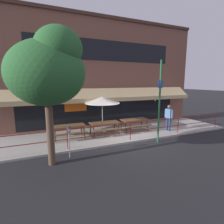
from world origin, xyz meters
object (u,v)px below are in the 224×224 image
at_px(picnic_table_right, 134,122).
at_px(pedestrian_walking, 169,116).
at_px(picnic_table_left, 69,128).
at_px(street_tree_curbside, 49,69).
at_px(parking_meter_near, 69,132).
at_px(picnic_table_centre, 105,125).
at_px(street_sign_pole, 160,102).
at_px(patio_umbrella_centre, 102,100).

xyz_separation_m(picnic_table_right, pedestrian_walking, (2.04, -0.92, 0.35)).
height_order(picnic_table_left, street_tree_curbside, street_tree_curbside).
bearing_deg(picnic_table_right, pedestrian_walking, -24.21).
bearing_deg(parking_meter_near, pedestrian_walking, 12.21).
bearing_deg(picnic_table_centre, street_sign_pole, -44.01).
bearing_deg(picnic_table_left, pedestrian_walking, -8.40).
relative_size(picnic_table_left, patio_umbrella_centre, 0.76).
height_order(picnic_table_centre, street_sign_pole, street_sign_pole).
height_order(pedestrian_walking, street_sign_pole, street_sign_pole).
bearing_deg(street_sign_pole, pedestrian_walking, 35.97).
relative_size(picnic_table_right, street_tree_curbside, 0.34).
bearing_deg(street_tree_curbside, parking_meter_near, 31.61).
distance_m(picnic_table_centre, parking_meter_near, 3.44).
bearing_deg(parking_meter_near, street_tree_curbside, -148.39).
bearing_deg(patio_umbrella_centre, pedestrian_walking, -16.42).
distance_m(picnic_table_centre, street_sign_pole, 3.54).
height_order(picnic_table_right, patio_umbrella_centre, patio_umbrella_centre).
bearing_deg(street_sign_pole, patio_umbrella_centre, 131.31).
distance_m(patio_umbrella_centre, street_tree_curbside, 4.74).
distance_m(picnic_table_left, street_sign_pole, 5.22).
distance_m(parking_meter_near, street_sign_pole, 4.94).
relative_size(picnic_table_centre, street_sign_pole, 0.41).
xyz_separation_m(picnic_table_left, parking_meter_near, (-0.39, -2.38, 0.44)).
height_order(parking_meter_near, street_tree_curbside, street_tree_curbside).
relative_size(picnic_table_right, pedestrian_walking, 1.05).
bearing_deg(patio_umbrella_centre, picnic_table_centre, -90.00).
xyz_separation_m(patio_umbrella_centre, street_sign_pole, (2.29, -2.60, 0.08)).
distance_m(picnic_table_left, street_tree_curbside, 4.28).
distance_m(picnic_table_centre, patio_umbrella_centre, 1.53).
xyz_separation_m(picnic_table_centre, street_tree_curbside, (-3.22, -2.71, 3.05)).
height_order(picnic_table_centre, patio_umbrella_centre, patio_umbrella_centre).
height_order(street_sign_pole, street_tree_curbside, street_tree_curbside).
distance_m(street_sign_pole, street_tree_curbside, 5.72).
height_order(picnic_table_right, pedestrian_walking, pedestrian_walking).
bearing_deg(pedestrian_walking, patio_umbrella_centre, 163.58).
bearing_deg(pedestrian_walking, street_tree_curbside, -165.77).
bearing_deg(patio_umbrella_centre, parking_meter_near, -133.31).
bearing_deg(parking_meter_near, patio_umbrella_centre, 46.69).
xyz_separation_m(picnic_table_left, pedestrian_walking, (6.31, -0.93, 0.35)).
bearing_deg(street_sign_pole, picnic_table_left, 152.49).
bearing_deg(street_sign_pole, picnic_table_centre, 135.99).
bearing_deg(picnic_table_centre, picnic_table_left, 177.48).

